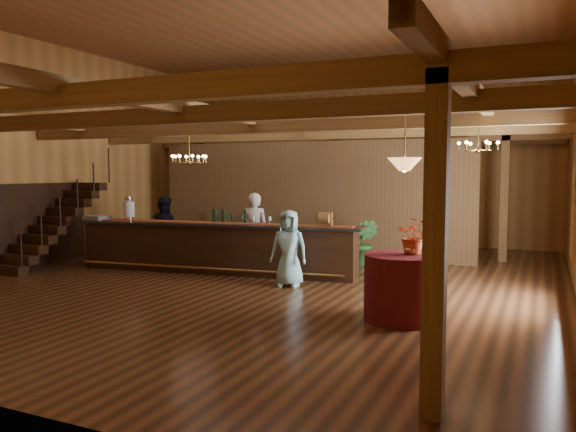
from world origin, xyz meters
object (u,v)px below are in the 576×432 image
at_px(beverage_dispenser, 129,208).
at_px(chandelier_left, 189,159).
at_px(raffle_drum, 325,218).
at_px(backbar_shelf, 251,239).
at_px(chandelier_right, 478,146).
at_px(staff_second, 164,229).
at_px(round_table, 402,287).
at_px(pendant_lamp, 404,164).
at_px(floor_plant, 365,242).
at_px(tasting_bar, 215,247).
at_px(bartender, 255,231).
at_px(guest, 289,248).

bearing_deg(beverage_dispenser, chandelier_left, 8.95).
relative_size(raffle_drum, backbar_shelf, 0.12).
bearing_deg(chandelier_right, staff_second, -175.89).
bearing_deg(round_table, beverage_dispenser, 163.38).
xyz_separation_m(pendant_lamp, staff_second, (-6.79, 3.09, -1.57)).
height_order(raffle_drum, chandelier_left, chandelier_left).
relative_size(round_table, pendant_lamp, 1.31).
bearing_deg(floor_plant, tasting_bar, -139.79).
height_order(round_table, bartender, bartender).
bearing_deg(guest, tasting_bar, 154.84).
xyz_separation_m(beverage_dispenser, floor_plant, (5.06, 2.59, -0.86)).
bearing_deg(tasting_bar, round_table, -32.91).
relative_size(round_table, chandelier_left, 1.48).
relative_size(pendant_lamp, staff_second, 0.54).
bearing_deg(beverage_dispenser, backbar_shelf, 65.11).
distance_m(chandelier_left, chandelier_right, 6.32).
height_order(raffle_drum, backbar_shelf, raffle_drum).
bearing_deg(pendant_lamp, staff_second, 155.54).
relative_size(backbar_shelf, pendant_lamp, 3.15).
height_order(round_table, chandelier_left, chandelier_left).
xyz_separation_m(tasting_bar, guest, (2.16, -0.71, 0.19)).
bearing_deg(round_table, floor_plant, 113.17).
height_order(tasting_bar, round_table, tasting_bar).
bearing_deg(pendant_lamp, chandelier_left, 156.80).
bearing_deg(guest, round_table, -38.33).
bearing_deg(backbar_shelf, staff_second, -113.50).
bearing_deg(staff_second, tasting_bar, 155.60).
bearing_deg(beverage_dispenser, raffle_drum, 5.76).
height_order(chandelier_right, staff_second, chandelier_right).
bearing_deg(raffle_drum, chandelier_left, -175.80).
bearing_deg(pendant_lamp, backbar_shelf, 135.71).
bearing_deg(chandelier_left, staff_second, 150.49).
distance_m(chandelier_left, pendant_lamp, 5.99).
bearing_deg(guest, staff_second, 153.58).
distance_m(chandelier_right, bartender, 5.27).
distance_m(backbar_shelf, chandelier_left, 3.75).
distance_m(raffle_drum, guest, 1.18).
xyz_separation_m(beverage_dispenser, raffle_drum, (4.81, 0.49, -0.11)).
distance_m(staff_second, guest, 4.40).
distance_m(tasting_bar, floor_plant, 3.66).
bearing_deg(staff_second, pendant_lamp, 152.03).
bearing_deg(floor_plant, chandelier_right, -21.68).
xyz_separation_m(beverage_dispenser, bartender, (2.87, 0.97, -0.52)).
relative_size(bartender, floor_plant, 1.61).
bearing_deg(staff_second, beverage_dispenser, 70.80).
xyz_separation_m(backbar_shelf, bartender, (1.34, -2.33, 0.50)).
relative_size(chandelier_left, guest, 0.52).
relative_size(tasting_bar, chandelier_left, 8.55).
bearing_deg(tasting_bar, guest, -25.30).
height_order(beverage_dispenser, guest, beverage_dispenser).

